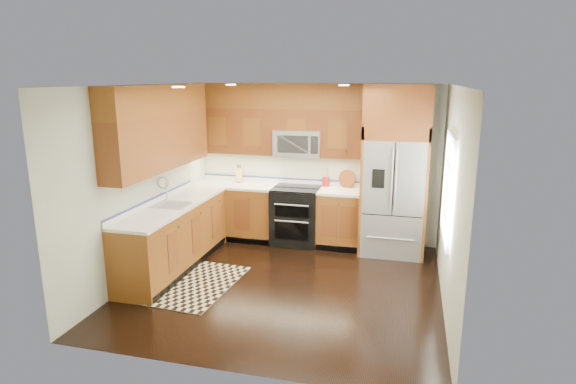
% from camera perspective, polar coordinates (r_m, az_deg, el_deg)
% --- Properties ---
extents(ground, '(4.00, 4.00, 0.00)m').
position_cam_1_polar(ground, '(6.52, -0.34, -10.98)').
color(ground, black).
rests_on(ground, ground).
extents(wall_back, '(4.00, 0.02, 2.60)m').
position_cam_1_polar(wall_back, '(8.00, 3.32, 3.41)').
color(wall_back, beige).
rests_on(wall_back, ground).
extents(wall_left, '(0.02, 4.00, 2.60)m').
position_cam_1_polar(wall_left, '(6.87, -16.70, 1.17)').
color(wall_left, beige).
rests_on(wall_left, ground).
extents(wall_right, '(0.02, 4.00, 2.60)m').
position_cam_1_polar(wall_right, '(5.92, 18.71, -0.90)').
color(wall_right, beige).
rests_on(wall_right, ground).
extents(window, '(0.04, 1.10, 1.30)m').
position_cam_1_polar(window, '(6.09, 18.44, 0.47)').
color(window, white).
rests_on(window, ground).
extents(base_cabinets, '(2.85, 3.00, 0.90)m').
position_cam_1_polar(base_cabinets, '(7.52, -7.70, -4.03)').
color(base_cabinets, brown).
rests_on(base_cabinets, ground).
extents(countertop, '(2.86, 3.01, 0.04)m').
position_cam_1_polar(countertop, '(7.45, -6.47, -0.41)').
color(countertop, white).
rests_on(countertop, base_cabinets).
extents(upper_cabinets, '(2.85, 3.00, 1.15)m').
position_cam_1_polar(upper_cabinets, '(7.35, -6.94, 8.14)').
color(upper_cabinets, brown).
rests_on(upper_cabinets, ground).
extents(range, '(0.76, 0.67, 0.95)m').
position_cam_1_polar(range, '(7.93, 0.99, -2.84)').
color(range, black).
rests_on(range, ground).
extents(microwave, '(0.76, 0.40, 0.42)m').
position_cam_1_polar(microwave, '(7.80, 1.25, 5.84)').
color(microwave, '#B2B2B7').
rests_on(microwave, ground).
extents(refrigerator, '(0.98, 0.75, 2.60)m').
position_cam_1_polar(refrigerator, '(7.50, 12.56, 2.44)').
color(refrigerator, '#B2B2B7').
rests_on(refrigerator, ground).
extents(sink_faucet, '(0.54, 0.44, 0.37)m').
position_cam_1_polar(sink_faucet, '(7.00, -13.73, -1.00)').
color(sink_faucet, '#B2B2B7').
rests_on(sink_faucet, countertop).
extents(rug, '(1.00, 1.56, 0.01)m').
position_cam_1_polar(rug, '(6.63, -10.65, -10.70)').
color(rug, black).
rests_on(rug, ground).
extents(knife_block, '(0.14, 0.17, 0.29)m').
position_cam_1_polar(knife_block, '(8.30, -5.82, 2.03)').
color(knife_block, tan).
rests_on(knife_block, countertop).
extents(utensil_crock, '(0.13, 0.13, 0.32)m').
position_cam_1_polar(utensil_crock, '(7.94, 4.52, 1.47)').
color(utensil_crock, '#9F1713').
rests_on(utensil_crock, countertop).
extents(cutting_board, '(0.35, 0.35, 0.02)m').
position_cam_1_polar(cutting_board, '(7.93, 6.98, 0.65)').
color(cutting_board, brown).
rests_on(cutting_board, countertop).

